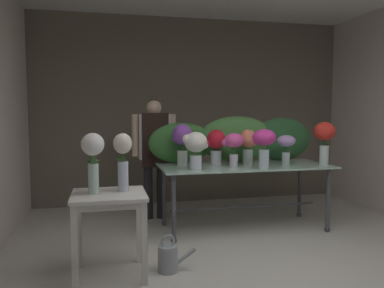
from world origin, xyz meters
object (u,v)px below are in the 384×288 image
Objects in this scene: vase_crimson_ranunculus at (216,144)px; vase_violet_carnations at (182,140)px; display_table_glass at (244,174)px; vase_cream_lisianthus_tall at (123,157)px; vase_lilac_dahlias at (286,145)px; watering_can at (168,258)px; vase_magenta_freesia at (264,143)px; vase_fuchsia_lilies at (233,144)px; vase_scarlet_snapdragons at (325,137)px; vase_coral_stock at (248,144)px; vase_white_roses_tall at (93,155)px; side_table_white at (109,206)px; vase_ivory_anemones at (195,146)px; florist at (154,146)px.

vase_crimson_ranunculus is 0.86× the size of vase_violet_carnations.
display_table_glass is 4.01× the size of vase_cream_lisianthus_tall.
watering_can is (-1.60, -0.95, -0.91)m from vase_lilac_dahlias.
watering_can is at bearing -136.17° from display_table_glass.
vase_fuchsia_lilies is (-0.28, 0.22, -0.03)m from vase_magenta_freesia.
vase_scarlet_snapdragons is at bearing 22.31° from watering_can.
display_table_glass is 0.87m from vase_violet_carnations.
vase_crimson_ranunculus is at bearing -0.32° from vase_violet_carnations.
vase_coral_stock is 2.10m from vase_white_roses_tall.
vase_fuchsia_lilies is at bearing -55.02° from vase_crimson_ranunculus.
vase_fuchsia_lilies is at bearing 32.64° from vase_cream_lisianthus_tall.
display_table_glass is 1.93m from side_table_white.
vase_white_roses_tall is at bearing -150.15° from vase_fuchsia_lilies.
vase_ivory_anemones is 0.85× the size of vase_violet_carnations.
vase_coral_stock is 1.85m from watering_can.
side_table_white is 1.41× the size of vase_scarlet_snapdragons.
florist reaches higher than display_table_glass.
display_table_glass is at bearing 166.40° from vase_scarlet_snapdragons.
vase_lilac_dahlias is 2.17m from vase_cream_lisianthus_tall.
florist is at bearing 66.71° from vase_white_roses_tall.
vase_magenta_freesia reaches higher than watering_can.
vase_ivory_anemones reaches higher than side_table_white.
vase_fuchsia_lilies is at bearing -143.60° from display_table_glass.
vase_scarlet_snapdragons is 1.00× the size of vase_white_roses_tall.
vase_scarlet_snapdragons is at bearing -13.67° from vase_lilac_dahlias.
vase_fuchsia_lilies is 0.77× the size of vase_cream_lisianthus_tall.
vase_white_roses_tall is at bearing 179.89° from side_table_white.
florist is 1.74m from vase_cream_lisianthus_tall.
vase_ivory_anemones is (-1.61, -0.03, -0.08)m from vase_scarlet_snapdragons.
vase_crimson_ranunculus is 1.08× the size of vase_fuchsia_lilies.
vase_crimson_ranunculus is at bearing 124.98° from vase_fuchsia_lilies.
vase_magenta_freesia reaches higher than side_table_white.
side_table_white is at bearing -156.51° from vase_lilac_dahlias.
vase_cream_lisianthus_tall is 1.46× the size of watering_can.
vase_magenta_freesia is 0.86× the size of vase_white_roses_tall.
side_table_white is 1.47× the size of vase_violet_carnations.
vase_crimson_ranunculus is at bearing 38.10° from vase_white_roses_tall.
florist is 3.73× the size of vase_coral_stock.
vase_violet_carnations is 1.29m from vase_cream_lisianthus_tall.
vase_violet_carnations is at bearing 176.44° from vase_coral_stock.
vase_cream_lisianthus_tall is at bearing -106.38° from florist.
vase_coral_stock is 0.30m from vase_fuchsia_lilies.
vase_cream_lisianthus_tall reaches higher than vase_crimson_ranunculus.
vase_lilac_dahlias is at bearing -13.53° from display_table_glass.
vase_violet_carnations is 1.26× the size of vase_fuchsia_lilies.
vase_ivory_anemones is at bearing -70.27° from florist.
vase_ivory_anemones is 0.81× the size of vase_white_roses_tall.
vase_white_roses_tall is at bearing -149.63° from vase_coral_stock.
vase_crimson_ranunculus is at bearing 42.15° from vase_cream_lisianthus_tall.
vase_magenta_freesia is 0.77m from vase_ivory_anemones.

